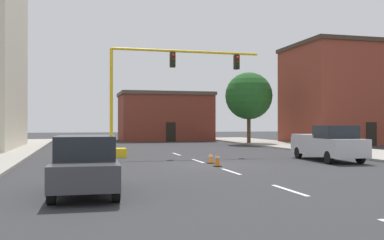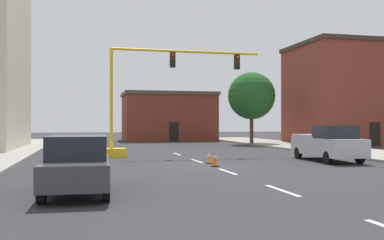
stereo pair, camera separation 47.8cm
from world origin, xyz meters
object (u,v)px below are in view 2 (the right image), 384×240
Objects in this scene: traffic_signal_gantry at (135,120)px; sedan_dark_gray_near_left at (77,164)px; pickup_truck_silver at (328,144)px; traffic_cone_roadside_b at (215,159)px; tree_right_far at (252,96)px; traffic_cone_roadside_a at (209,158)px.

sedan_dark_gray_near_left is (-3.19, -14.00, -1.45)m from traffic_signal_gantry.
traffic_signal_gantry is at bearing 150.92° from pickup_truck_silver.
traffic_signal_gantry is 2.32× the size of sedan_dark_gray_near_left.
traffic_signal_gantry is 14.98× the size of traffic_cone_roadside_b.
traffic_cone_roadside_a is at bearing -117.32° from tree_right_far.
traffic_signal_gantry reaches higher than sedan_dark_gray_near_left.
pickup_truck_silver is (-2.78, -18.76, -3.82)m from tree_right_far.
traffic_signal_gantry is 17.63× the size of traffic_cone_roadside_a.
traffic_cone_roadside_b is at bearing 47.35° from sedan_dark_gray_near_left.
tree_right_far is (12.91, 13.13, 2.46)m from traffic_signal_gantry.
sedan_dark_gray_near_left reaches higher than traffic_cone_roadside_a.
pickup_truck_silver is at bearing 32.13° from sedan_dark_gray_near_left.
tree_right_far is 1.30× the size of pickup_truck_silver.
tree_right_far is 19.35m from pickup_truck_silver.
pickup_truck_silver reaches higher than traffic_cone_roadside_a.
traffic_signal_gantry is 1.92× the size of pickup_truck_silver.
traffic_cone_roadside_b is at bearing -168.04° from pickup_truck_silver.
traffic_cone_roadside_b reaches higher than traffic_cone_roadside_a.
traffic_cone_roadside_b is (-9.75, -20.24, -4.45)m from tree_right_far.
sedan_dark_gray_near_left is at bearing -120.69° from tree_right_far.
tree_right_far is at bearing 59.31° from sedan_dark_gray_near_left.
traffic_signal_gantry is at bearing -134.53° from tree_right_far.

